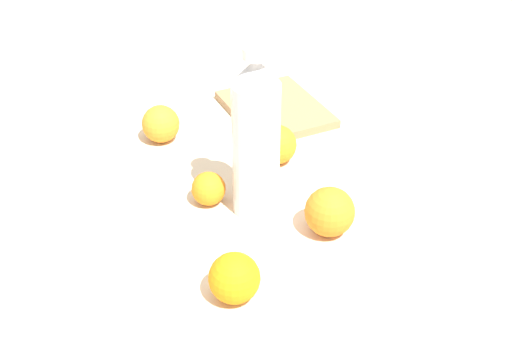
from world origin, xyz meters
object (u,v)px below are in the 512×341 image
orange_1 (330,212)px  orange_4 (161,124)px  water_bottle (256,137)px  orange_0 (277,145)px  cutting_board (275,109)px  orange_2 (208,188)px  orange_3 (234,278)px

orange_1 → orange_4: orange_1 is taller
water_bottle → orange_0: size_ratio=3.98×
orange_1 → cutting_board: bearing=180.0°
orange_4 → orange_2: bearing=16.2°
orange_0 → water_bottle: bearing=-25.8°
water_bottle → orange_4: 0.32m
orange_0 → orange_1: (0.22, 0.04, 0.00)m
orange_0 → orange_3: 0.37m
orange_0 → orange_4: 0.24m
orange_3 → orange_2: bearing=-178.6°
orange_4 → orange_3: bearing=8.8°
orange_1 → orange_3: orange_1 is taller
water_bottle → orange_2: size_ratio=5.05×
orange_3 → orange_4: size_ratio=1.01×
orange_0 → cutting_board: orange_0 is taller
orange_2 → cutting_board: (-0.29, 0.18, -0.02)m
water_bottle → orange_3: bearing=-37.9°
water_bottle → orange_3: size_ratio=3.96×
orange_0 → orange_1: 0.23m
cutting_board → orange_3: bearing=-33.0°
orange_4 → cutting_board: (-0.07, 0.25, -0.03)m
orange_2 → orange_4: bearing=-163.8°
orange_0 → orange_4: (-0.12, -0.21, -0.00)m
orange_0 → orange_3: size_ratio=1.00×
orange_1 → orange_3: bearing=-56.0°
water_bottle → orange_2: water_bottle is taller
orange_4 → orange_1: bearing=35.9°
orange_4 → cutting_board: orange_4 is taller
cutting_board → orange_0: bearing=-26.2°
water_bottle → orange_4: size_ratio=4.01×
orange_2 → cutting_board: orange_2 is taller
orange_4 → water_bottle: bearing=28.9°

